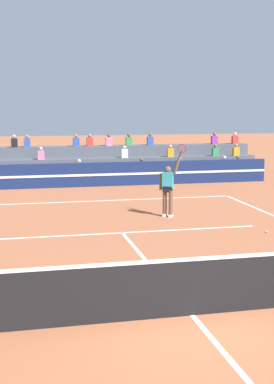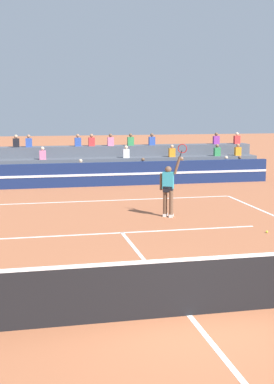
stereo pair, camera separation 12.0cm
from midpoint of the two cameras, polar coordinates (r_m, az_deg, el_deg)
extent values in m
plane|color=#AD603D|center=(9.77, 5.95, -12.96)|extent=(120.00, 120.00, 0.00)
cube|color=white|center=(21.01, -4.21, -0.95)|extent=(11.00, 0.10, 0.01)
cube|color=white|center=(15.72, -1.39, -4.36)|extent=(8.25, 0.10, 0.01)
cube|color=white|center=(9.77, 5.95, -12.94)|extent=(0.10, 12.85, 0.01)
cube|color=black|center=(9.60, 6.00, -10.19)|extent=(11.90, 0.02, 1.00)
cube|color=white|center=(9.43, 6.05, -7.15)|extent=(11.90, 0.04, 0.06)
cube|color=navy|center=(24.76, -5.50, 1.83)|extent=(18.00, 0.24, 1.10)
cube|color=white|center=(24.63, -5.47, 1.80)|extent=(18.00, 0.02, 0.10)
cube|color=#4C515B|center=(26.05, -5.83, 1.58)|extent=(18.72, 0.95, 0.55)
cube|color=#2D4CA5|center=(27.91, 11.00, 2.98)|extent=(0.32, 0.22, 0.44)
sphere|color=brown|center=(27.88, 11.02, 3.64)|extent=(0.18, 0.18, 0.18)
cube|color=#2D4CA5|center=(26.33, 0.77, 2.79)|extent=(0.32, 0.22, 0.44)
sphere|color=brown|center=(26.30, 0.77, 3.48)|extent=(0.18, 0.18, 0.18)
cube|color=#2D4CA5|center=(27.63, 9.60, 2.96)|extent=(0.32, 0.22, 0.44)
sphere|color=beige|center=(27.60, 9.62, 3.62)|extent=(0.18, 0.18, 0.18)
cube|color=orange|center=(26.84, 4.90, 2.88)|extent=(0.32, 0.22, 0.44)
sphere|color=#9E7051|center=(26.81, 4.91, 3.56)|extent=(0.18, 0.18, 0.18)
cube|color=#B2B2B7|center=(25.82, -5.89, 2.62)|extent=(0.32, 0.22, 0.44)
sphere|color=beige|center=(25.78, -5.90, 3.32)|extent=(0.18, 0.18, 0.18)
cube|color=#4C515B|center=(26.95, -6.07, 2.42)|extent=(18.72, 0.95, 1.10)
cube|color=orange|center=(27.63, 3.87, 4.22)|extent=(0.32, 0.22, 0.44)
sphere|color=tan|center=(27.61, 3.88, 4.88)|extent=(0.18, 0.18, 0.18)
cube|color=orange|center=(28.85, 10.82, 4.28)|extent=(0.32, 0.22, 0.44)
sphere|color=#9E7051|center=(28.82, 10.84, 4.91)|extent=(0.18, 0.18, 0.18)
cube|color=silver|center=(27.06, -1.05, 4.13)|extent=(0.32, 0.22, 0.44)
sphere|color=beige|center=(27.04, -1.05, 4.81)|extent=(0.18, 0.18, 0.18)
cube|color=#338C4C|center=(28.41, 8.66, 4.27)|extent=(0.32, 0.22, 0.44)
sphere|color=brown|center=(28.39, 8.67, 4.91)|extent=(0.18, 0.18, 0.18)
cube|color=pink|center=(26.57, -9.91, 3.91)|extent=(0.32, 0.22, 0.44)
sphere|color=beige|center=(26.54, -9.92, 4.59)|extent=(0.18, 0.18, 0.18)
cube|color=#4C515B|center=(27.86, -6.29, 3.20)|extent=(18.72, 0.95, 1.65)
cube|color=#2D4CA5|center=(28.29, 1.72, 5.46)|extent=(0.32, 0.22, 0.44)
sphere|color=brown|center=(28.27, 1.72, 6.11)|extent=(0.18, 0.18, 0.18)
cube|color=#2D4CA5|center=(27.46, -11.34, 5.18)|extent=(0.32, 0.22, 0.44)
sphere|color=#9E7051|center=(27.44, -11.36, 5.85)|extent=(0.18, 0.18, 0.18)
cube|color=#2D4CA5|center=(27.61, -6.20, 5.32)|extent=(0.32, 0.22, 0.44)
sphere|color=#9E7051|center=(27.59, -6.21, 5.99)|extent=(0.18, 0.18, 0.18)
cube|color=red|center=(27.69, -4.75, 5.36)|extent=(0.32, 0.22, 0.44)
sphere|color=#9E7051|center=(27.67, -4.75, 6.02)|extent=(0.18, 0.18, 0.18)
cube|color=#338C4C|center=(28.03, -0.57, 5.43)|extent=(0.32, 0.22, 0.44)
sphere|color=brown|center=(28.02, -0.57, 6.09)|extent=(0.18, 0.18, 0.18)
cube|color=red|center=(29.81, 10.72, 5.49)|extent=(0.32, 0.22, 0.44)
sphere|color=beige|center=(29.79, 10.74, 6.11)|extent=(0.18, 0.18, 0.18)
cube|color=pink|center=(27.84, -2.71, 5.40)|extent=(0.32, 0.22, 0.44)
sphere|color=brown|center=(27.82, -2.71, 6.05)|extent=(0.18, 0.18, 0.18)
cube|color=purple|center=(29.36, 8.56, 5.50)|extent=(0.32, 0.22, 0.44)
sphere|color=brown|center=(29.34, 8.57, 6.12)|extent=(0.18, 0.18, 0.18)
cube|color=black|center=(27.45, -12.65, 5.14)|extent=(0.32, 0.22, 0.44)
sphere|color=tan|center=(27.44, -12.67, 5.80)|extent=(0.18, 0.18, 0.18)
cylinder|color=brown|center=(17.97, 3.21, -1.21)|extent=(0.14, 0.14, 0.90)
cylinder|color=brown|center=(17.85, 3.85, -1.29)|extent=(0.14, 0.14, 0.90)
cube|color=black|center=(17.85, 3.52, 0.31)|extent=(0.38, 0.32, 0.20)
cube|color=teal|center=(17.81, 3.53, 1.26)|extent=(0.41, 0.34, 0.56)
sphere|color=brown|center=(17.76, 3.55, 2.41)|extent=(0.22, 0.22, 0.22)
cube|color=white|center=(18.09, 3.22, -2.45)|extent=(0.22, 0.29, 0.09)
cube|color=white|center=(17.97, 3.86, -2.54)|extent=(0.22, 0.29, 0.09)
cylinder|color=brown|center=(17.86, 2.78, 1.10)|extent=(0.09, 0.09, 0.56)
cylinder|color=brown|center=(17.69, 4.52, 2.86)|extent=(0.27, 0.19, 0.60)
cylinder|color=black|center=(17.64, 4.89, 4.09)|extent=(0.10, 0.07, 0.22)
torus|color=#B21E1E|center=(17.61, 5.07, 4.64)|extent=(0.35, 0.20, 0.38)
sphere|color=#C6DB33|center=(16.17, 13.89, -4.14)|extent=(0.07, 0.07, 0.07)
camera|label=1|loc=(0.06, -89.79, 0.03)|focal=50.00mm
camera|label=2|loc=(0.06, 90.21, -0.03)|focal=50.00mm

